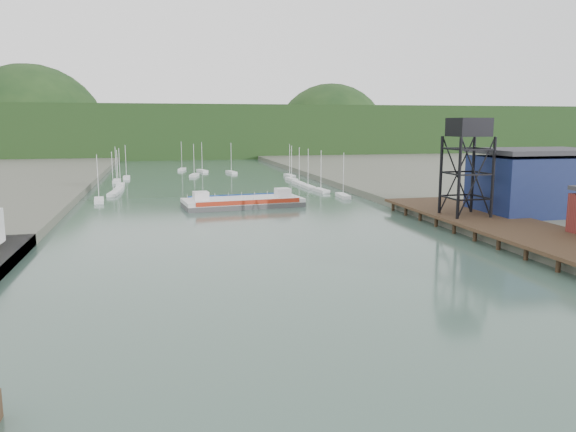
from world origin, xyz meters
name	(u,v)px	position (x,y,z in m)	size (l,w,h in m)	color
east_pier	(524,231)	(37.00, 45.00, 1.90)	(14.00, 70.00, 2.45)	black
lift_tower	(469,133)	(35.00, 58.00, 15.65)	(6.50, 6.50, 16.00)	black
blue_shed	(537,182)	(50.00, 60.00, 7.06)	(20.50, 14.50, 11.30)	#0C1337
marina_sailboats	(210,182)	(0.08, 138.46, 0.35)	(57.71, 92.65, 0.90)	silver
distant_hills	(176,135)	(-3.98, 301.35, 10.38)	(500.00, 120.00, 80.00)	black
chain_ferry	(243,202)	(2.51, 90.06, 1.01)	(25.47, 12.54, 3.53)	#464648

